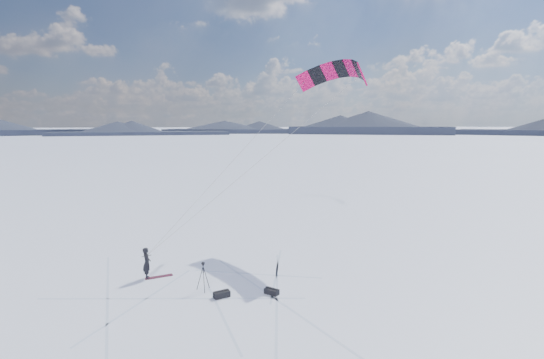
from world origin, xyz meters
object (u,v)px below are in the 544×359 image
object	(u,v)px
snowkiter	(148,278)
gear_bag_a	(222,294)
snowboard	(159,277)
tripod	(203,272)
gear_bag_b	(272,291)

from	to	relation	value
snowkiter	gear_bag_a	world-z (taller)	snowkiter
snowboard	snowkiter	bearing A→B (deg)	172.20
snowboard	tripod	world-z (taller)	tripod
gear_bag_b	tripod	bearing A→B (deg)	-154.14
snowkiter	gear_bag_a	distance (m)	5.20
snowkiter	gear_bag_b	world-z (taller)	snowkiter
snowboard	gear_bag_b	distance (m)	6.92
snowboard	gear_bag_a	size ratio (longest dim) A/B	1.76
gear_bag_a	tripod	bearing A→B (deg)	112.10
snowkiter	tripod	bearing A→B (deg)	-140.06
gear_bag_a	snowboard	bearing A→B (deg)	116.86
snowboard	tripod	xyz separation A→B (m)	(2.19, -2.62, 0.97)
snowkiter	snowboard	bearing A→B (deg)	-97.88
tripod	gear_bag_a	xyz separation A→B (m)	(0.75, -1.15, -0.83)
tripod	gear_bag_b	bearing A→B (deg)	-55.25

